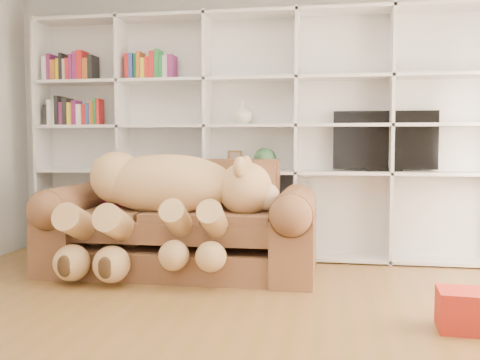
% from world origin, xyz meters
% --- Properties ---
extents(floor, '(5.00, 5.00, 0.00)m').
position_xyz_m(floor, '(0.00, 0.00, 0.00)').
color(floor, brown).
rests_on(floor, ground).
extents(wall_back, '(5.00, 0.02, 2.70)m').
position_xyz_m(wall_back, '(0.00, 2.50, 1.35)').
color(wall_back, silver).
rests_on(wall_back, floor).
extents(bookshelf, '(4.43, 0.35, 2.40)m').
position_xyz_m(bookshelf, '(-0.24, 2.36, 1.31)').
color(bookshelf, silver).
rests_on(bookshelf, floor).
extents(sofa, '(2.34, 1.01, 0.98)m').
position_xyz_m(sofa, '(-0.53, 1.65, 0.37)').
color(sofa, brown).
rests_on(sofa, floor).
extents(teddy_bear, '(1.76, 0.96, 1.02)m').
position_xyz_m(teddy_bear, '(-0.62, 1.45, 0.68)').
color(teddy_bear, tan).
rests_on(teddy_bear, sofa).
extents(throw_pillow, '(0.46, 0.34, 0.43)m').
position_xyz_m(throw_pillow, '(-1.12, 1.81, 0.70)').
color(throw_pillow, '#540E1E').
rests_on(throw_pillow, sofa).
extents(gift_box, '(0.32, 0.31, 0.24)m').
position_xyz_m(gift_box, '(1.56, 0.47, 0.12)').
color(gift_box, '#B42518').
rests_on(gift_box, floor).
extents(tv, '(0.97, 0.18, 0.57)m').
position_xyz_m(tv, '(1.27, 2.35, 1.15)').
color(tv, black).
rests_on(tv, bookshelf).
extents(picture_frame, '(0.15, 0.06, 0.18)m').
position_xyz_m(picture_frame, '(-0.17, 2.30, 0.97)').
color(picture_frame, brown).
rests_on(picture_frame, bookshelf).
extents(green_vase, '(0.22, 0.22, 0.22)m').
position_xyz_m(green_vase, '(0.13, 2.30, 0.98)').
color(green_vase, '#2C5734').
rests_on(green_vase, bookshelf).
extents(figurine_tall, '(0.08, 0.08, 0.15)m').
position_xyz_m(figurine_tall, '(-0.98, 2.30, 0.94)').
color(figurine_tall, beige).
rests_on(figurine_tall, bookshelf).
extents(figurine_short, '(0.08, 0.08, 0.11)m').
position_xyz_m(figurine_short, '(-0.90, 2.30, 0.92)').
color(figurine_short, beige).
rests_on(figurine_short, bookshelf).
extents(snow_globe, '(0.12, 0.12, 0.12)m').
position_xyz_m(snow_globe, '(-0.55, 2.30, 0.93)').
color(snow_globe, white).
rests_on(snow_globe, bookshelf).
extents(shelf_vase, '(0.22, 0.22, 0.22)m').
position_xyz_m(shelf_vase, '(-0.09, 2.30, 1.42)').
color(shelf_vase, beige).
rests_on(shelf_vase, bookshelf).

